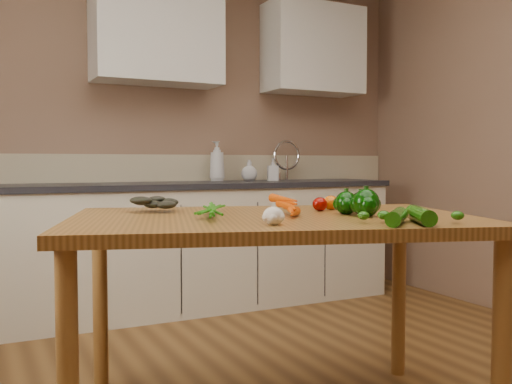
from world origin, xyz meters
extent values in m
cube|color=#8B6A53|center=(0.00, 2.51, 1.30)|extent=(4.00, 0.02, 2.60)
cube|color=#C1B391|center=(0.00, 2.48, 0.55)|extent=(3.98, 0.03, 1.10)
cube|color=beige|center=(0.20, 2.19, 0.43)|extent=(2.80, 0.60, 0.86)
cube|color=#29292E|center=(0.20, 2.19, 0.88)|extent=(2.84, 0.64, 0.04)
cube|color=#99999E|center=(0.98, 2.19, 0.84)|extent=(0.55, 0.42, 0.10)
cylinder|color=silver|center=(0.98, 2.37, 1.02)|extent=(0.02, 0.02, 0.24)
cube|color=silver|center=(-0.10, 2.32, 1.95)|extent=(0.90, 0.35, 0.70)
cube|color=silver|center=(1.20, 2.32, 1.95)|extent=(0.80, 0.35, 0.70)
cube|color=#92602A|center=(-0.24, 0.32, 0.81)|extent=(1.78, 1.42, 0.04)
cylinder|color=olive|center=(-1.05, 0.12, 0.39)|extent=(0.07, 0.07, 0.79)
cylinder|color=olive|center=(0.31, -0.30, 0.39)|extent=(0.07, 0.07, 0.79)
cylinder|color=olive|center=(-0.79, 0.95, 0.39)|extent=(0.07, 0.07, 0.79)
cylinder|color=olive|center=(0.57, 0.52, 0.39)|extent=(0.07, 0.07, 0.79)
imported|color=silver|center=(0.37, 2.35, 1.05)|extent=(0.16, 0.16, 0.30)
imported|color=silver|center=(0.79, 2.24, 0.99)|extent=(0.10, 0.10, 0.17)
imported|color=silver|center=(0.61, 2.30, 0.98)|extent=(0.18, 0.18, 0.16)
ellipsoid|color=silver|center=(-0.40, 0.03, 0.86)|extent=(0.07, 0.07, 0.06)
sphere|color=#052F02|center=(0.05, 0.24, 0.88)|extent=(0.09, 0.09, 0.09)
sphere|color=#052F02|center=(0.15, 0.28, 0.88)|extent=(0.08, 0.08, 0.08)
sphere|color=#052F02|center=(0.06, 0.13, 0.89)|extent=(0.11, 0.11, 0.11)
ellipsoid|color=#810702|center=(0.04, 0.42, 0.86)|extent=(0.07, 0.07, 0.06)
ellipsoid|color=#D55605|center=(0.12, 0.45, 0.87)|extent=(0.07, 0.07, 0.06)
ellipsoid|color=#D55605|center=(0.26, 0.39, 0.87)|extent=(0.08, 0.08, 0.08)
cylinder|color=#164C08|center=(0.08, -0.15, 0.86)|extent=(0.17, 0.24, 0.06)
cylinder|color=#164C08|center=(-0.02, -0.14, 0.86)|extent=(0.20, 0.19, 0.05)
camera|label=1|loc=(-1.29, -1.64, 1.04)|focal=40.00mm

